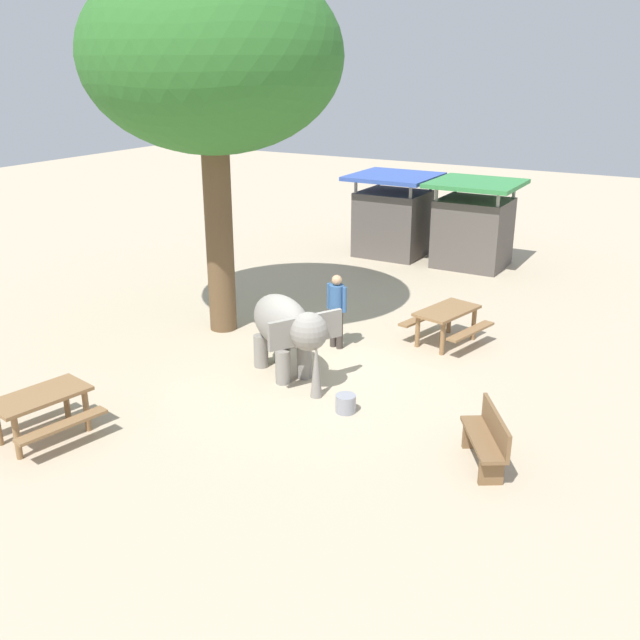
{
  "coord_description": "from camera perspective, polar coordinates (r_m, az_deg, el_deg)",
  "views": [
    {
      "loc": [
        6.55,
        -11.01,
        5.82
      ],
      "look_at": [
        -0.25,
        0.93,
        0.8
      ],
      "focal_mm": 40.01,
      "sensor_mm": 36.0,
      "label": 1
    }
  ],
  "objects": [
    {
      "name": "elephant",
      "position": [
        13.63,
        -2.62,
        -0.65
      ],
      "size": [
        2.2,
        1.91,
        1.57
      ],
      "rotation": [
        0.0,
        0.0,
        5.78
      ],
      "color": "gray",
      "rests_on": "ground_plane"
    },
    {
      "name": "market_stall_green",
      "position": [
        21.72,
        12.14,
        7.18
      ],
      "size": [
        2.5,
        2.5,
        2.52
      ],
      "color": "#59514C",
      "rests_on": "ground_plane"
    },
    {
      "name": "ground_plane",
      "position": [
        14.07,
        -1.0,
        -4.37
      ],
      "size": [
        60.0,
        60.0,
        0.0
      ],
      "primitive_type": "plane",
      "color": "#BAA88C"
    },
    {
      "name": "picnic_table_near",
      "position": [
        15.62,
        10.09,
        0.18
      ],
      "size": [
        1.8,
        1.81,
        0.78
      ],
      "rotation": [
        0.0,
        0.0,
        4.47
      ],
      "color": "olive",
      "rests_on": "ground_plane"
    },
    {
      "name": "market_stall_blue",
      "position": [
        22.62,
        5.83,
        8.02
      ],
      "size": [
        2.5,
        2.5,
        2.52
      ],
      "color": "#59514C",
      "rests_on": "ground_plane"
    },
    {
      "name": "shade_tree_main",
      "position": [
        15.54,
        -8.75,
        19.96
      ],
      "size": [
        5.54,
        5.08,
        7.86
      ],
      "color": "brown",
      "rests_on": "ground_plane"
    },
    {
      "name": "person_handler",
      "position": [
        15.04,
        1.34,
        1.16
      ],
      "size": [
        0.5,
        0.32,
        1.62
      ],
      "rotation": [
        0.0,
        0.0,
        -1.76
      ],
      "color": "#3F3833",
      "rests_on": "ground_plane"
    },
    {
      "name": "wooden_bench",
      "position": [
        11.17,
        13.26,
        -9.14
      ],
      "size": [
        1.07,
        1.4,
        0.88
      ],
      "rotation": [
        0.0,
        0.0,
        2.12
      ],
      "color": "brown",
      "rests_on": "ground_plane"
    },
    {
      "name": "picnic_table_far",
      "position": [
        12.42,
        -21.42,
        -6.36
      ],
      "size": [
        1.75,
        1.77,
        0.78
      ],
      "rotation": [
        0.0,
        0.0,
        4.51
      ],
      "color": "olive",
      "rests_on": "ground_plane"
    },
    {
      "name": "feed_bucket",
      "position": [
        12.58,
        2.07,
        -6.69
      ],
      "size": [
        0.36,
        0.36,
        0.32
      ],
      "primitive_type": "cylinder",
      "color": "gray",
      "rests_on": "ground_plane"
    }
  ]
}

